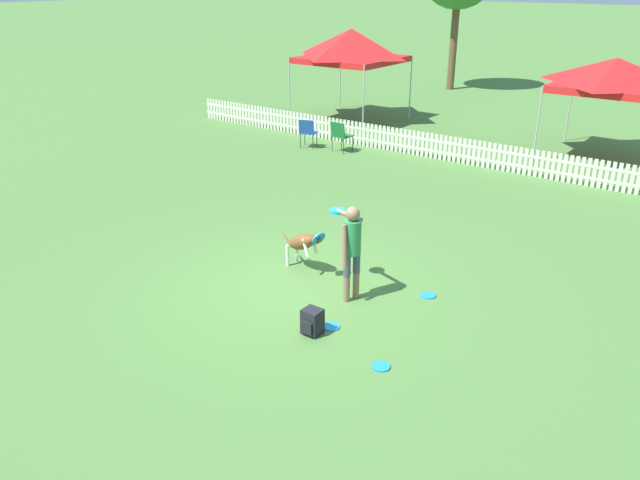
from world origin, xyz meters
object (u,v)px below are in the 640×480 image
(handler_person, at_px, (351,242))
(backpack_on_grass, at_px, (312,322))
(leaping_dog, at_px, (303,242))
(folding_chair_blue_left, at_px, (340,134))
(canopy_tent_secondary, at_px, (615,74))
(frisbee_near_handler, at_px, (331,327))
(frisbee_near_dog, at_px, (428,295))
(frisbee_midfield, at_px, (381,366))
(folding_chair_center, at_px, (308,131))
(canopy_tent_main, at_px, (352,46))

(handler_person, height_order, backpack_on_grass, handler_person)
(handler_person, bearing_deg, leaping_dog, 90.39)
(backpack_on_grass, relative_size, folding_chair_blue_left, 0.44)
(leaping_dog, relative_size, canopy_tent_secondary, 0.40)
(leaping_dog, relative_size, frisbee_near_handler, 4.64)
(handler_person, bearing_deg, folding_chair_blue_left, 52.07)
(frisbee_near_dog, height_order, frisbee_midfield, same)
(backpack_on_grass, xyz_separation_m, folding_chair_blue_left, (-5.60, 8.71, 0.35))
(folding_chair_center, relative_size, canopy_tent_main, 0.28)
(backpack_on_grass, bearing_deg, canopy_tent_main, 122.04)
(leaping_dog, height_order, canopy_tent_secondary, canopy_tent_secondary)
(canopy_tent_main, distance_m, canopy_tent_secondary, 8.75)
(canopy_tent_main, bearing_deg, handler_person, -55.79)
(leaping_dog, bearing_deg, canopy_tent_main, -133.56)
(handler_person, relative_size, canopy_tent_main, 0.50)
(folding_chair_center, height_order, canopy_tent_main, canopy_tent_main)
(folding_chair_center, bearing_deg, canopy_tent_secondary, -170.30)
(frisbee_near_dog, distance_m, frisbee_midfield, 2.26)
(frisbee_near_dog, xyz_separation_m, frisbee_midfield, (0.44, -2.21, 0.00))
(frisbee_near_handler, distance_m, folding_chair_center, 10.64)
(backpack_on_grass, distance_m, canopy_tent_main, 15.04)
(folding_chair_center, xyz_separation_m, canopy_tent_secondary, (7.54, 4.12, 1.85))
(handler_person, relative_size, frisbee_midfield, 6.20)
(frisbee_midfield, xyz_separation_m, backpack_on_grass, (-1.27, 0.13, 0.18))
(backpack_on_grass, bearing_deg, leaping_dog, 131.71)
(folding_chair_blue_left, bearing_deg, backpack_on_grass, 127.01)
(leaping_dog, relative_size, backpack_on_grass, 3.03)
(frisbee_near_handler, bearing_deg, handler_person, 107.59)
(frisbee_near_handler, bearing_deg, frisbee_near_dog, 68.40)
(backpack_on_grass, bearing_deg, frisbee_near_dog, 68.33)
(canopy_tent_main, bearing_deg, folding_chair_blue_left, -59.58)
(frisbee_midfield, height_order, canopy_tent_main, canopy_tent_main)
(frisbee_near_dog, relative_size, folding_chair_center, 0.29)
(handler_person, distance_m, folding_chair_blue_left, 9.24)
(frisbee_near_handler, bearing_deg, leaping_dog, 140.31)
(leaping_dog, relative_size, folding_chair_blue_left, 1.32)
(canopy_tent_secondary, bearing_deg, handler_person, -95.24)
(frisbee_near_dog, height_order, backpack_on_grass, backpack_on_grass)
(backpack_on_grass, bearing_deg, folding_chair_center, 128.16)
(frisbee_near_handler, height_order, canopy_tent_secondary, canopy_tent_secondary)
(leaping_dog, distance_m, folding_chair_blue_left, 8.25)
(leaping_dog, bearing_deg, frisbee_near_dog, 118.16)
(folding_chair_center, distance_m, canopy_tent_main, 4.75)
(frisbee_midfield, distance_m, folding_chair_center, 11.73)
(frisbee_near_dog, bearing_deg, frisbee_near_handler, -111.60)
(handler_person, distance_m, leaping_dog, 1.38)
(frisbee_near_handler, bearing_deg, frisbee_midfield, -21.03)
(frisbee_near_dog, bearing_deg, backpack_on_grass, -111.67)
(handler_person, height_order, frisbee_near_handler, handler_person)
(folding_chair_center, relative_size, canopy_tent_secondary, 0.30)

